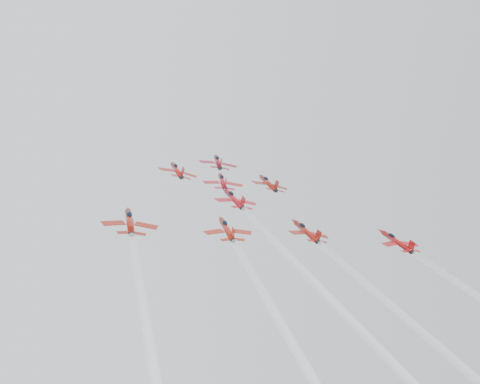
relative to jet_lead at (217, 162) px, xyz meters
name	(u,v)px	position (x,y,z in m)	size (l,w,h in m)	color
jet_lead	(217,162)	(0.00, 0.00, 0.00)	(10.52, 13.33, 8.98)	maroon
jet_row2_left	(177,170)	(-13.31, -9.46, -6.00)	(10.03, 12.70, 8.55)	#A0150F
jet_row2_center	(222,181)	(-3.14, -14.56, -9.24)	(9.95, 12.59, 8.48)	#AD1019
jet_row2_right	(268,183)	(9.43, -13.02, -8.26)	(9.86, 12.48, 8.41)	maroon
jet_center	(319,310)	(-3.65, -65.98, -41.91)	(10.00, 92.49, 59.29)	#B21019
jet_rear_left	(322,375)	(-10.19, -79.39, -50.41)	(9.52, 88.04, 56.44)	#A6200F
jet_rear_right	(427,359)	(7.18, -76.72, -48.71)	(9.15, 84.57, 54.21)	maroon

